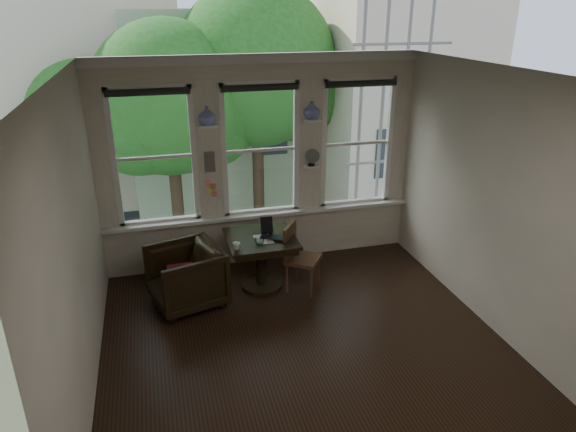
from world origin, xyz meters
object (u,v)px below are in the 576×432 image
object	(u,v)px
side_chair_right	(303,259)
laptop	(273,240)
armchair_left	(186,277)
mug	(236,246)
table	(261,262)

from	to	relation	value
side_chair_right	laptop	world-z (taller)	side_chair_right
side_chair_right	laptop	bearing A→B (deg)	118.58
armchair_left	laptop	world-z (taller)	armchair_left
side_chair_right	mug	world-z (taller)	side_chair_right
table	armchair_left	xyz separation A→B (m)	(-1.02, -0.17, 0.02)
side_chair_right	laptop	distance (m)	0.50
mug	table	bearing A→B (deg)	36.18
table	armchair_left	world-z (taller)	armchair_left
side_chair_right	laptop	xyz separation A→B (m)	(-0.40, 0.04, 0.30)
armchair_left	side_chair_right	size ratio (longest dim) A/B	0.94
table	side_chair_right	bearing A→B (deg)	-20.35
table	side_chair_right	world-z (taller)	side_chair_right
table	mug	distance (m)	0.62
armchair_left	laptop	distance (m)	1.20
side_chair_right	table	bearing A→B (deg)	104.63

